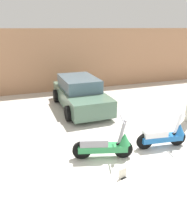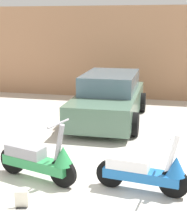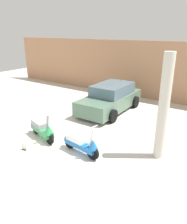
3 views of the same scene
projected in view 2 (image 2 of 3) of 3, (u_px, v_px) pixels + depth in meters
name	position (u px, v px, depth m)	size (l,w,h in m)	color
ground_plane	(47.00, 211.00, 5.03)	(28.00, 28.00, 0.00)	silver
wall_back	(125.00, 53.00, 12.15)	(19.60, 0.12, 3.24)	tan
scooter_front_left	(39.00, 159.00, 5.91)	(1.56, 0.75, 1.12)	black
scooter_front_right	(145.00, 171.00, 5.50)	(1.52, 0.56, 1.06)	black
car_rear_left	(109.00, 98.00, 9.55)	(1.90, 3.87, 1.31)	#51705B
placard_near_left_scooter	(21.00, 201.00, 5.10)	(0.20, 0.15, 0.26)	black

